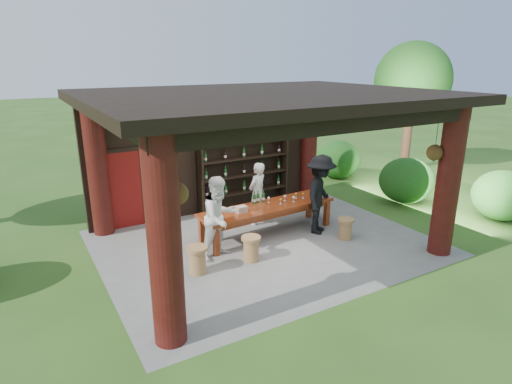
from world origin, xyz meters
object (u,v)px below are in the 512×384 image
tasting_table (268,210)px  host (257,194)px  guest_woman (220,217)px  stool_near_right (345,228)px  napkin_basket (241,209)px  wine_shelf (244,167)px  guest_man (320,195)px  stool_near_left (251,248)px  stool_far_left (197,259)px

tasting_table → host: size_ratio=2.16×
host → guest_woman: (-1.69, -1.28, 0.09)m
stool_near_right → napkin_basket: 2.56m
tasting_table → napkin_basket: (-0.78, -0.08, 0.19)m
stool_near_right → guest_woman: bearing=167.7°
wine_shelf → guest_woman: wine_shelf is taller
wine_shelf → stool_near_right: (1.01, -3.23, -0.94)m
guest_man → guest_woman: bearing=141.4°
wine_shelf → napkin_basket: wine_shelf is taller
guest_woman → guest_man: guest_man is taller
stool_near_left → guest_man: size_ratio=0.28×
tasting_table → host: bearing=79.0°
guest_woman → host: bearing=22.1°
stool_near_right → tasting_table: bearing=141.3°
wine_shelf → guest_man: bearing=-74.4°
guest_woman → tasting_table: bearing=3.8°
stool_near_right → stool_far_left: (-3.75, 0.18, 0.03)m
tasting_table → stool_near_left: tasting_table is taller
napkin_basket → guest_man: bearing=-13.0°
stool_far_left → host: 3.04m
wine_shelf → stool_near_left: 3.58m
stool_far_left → guest_woman: guest_woman is taller
stool_near_left → guest_woman: guest_woman is taller
tasting_table → napkin_basket: bearing=-174.1°
napkin_basket → host: bearing=42.2°
tasting_table → host: host is taller
host → napkin_basket: bearing=18.9°
host → guest_man: size_ratio=0.83×
tasting_table → stool_near_right: (1.47, -1.18, -0.36)m
wine_shelf → stool_near_left: wine_shelf is taller
tasting_table → host: (0.15, 0.76, 0.19)m
stool_far_left → guest_woman: (0.74, 0.47, 0.60)m
stool_far_left → guest_man: (3.46, 0.47, 0.68)m
stool_near_left → guest_woman: size_ratio=0.30×
wine_shelf → tasting_table: wine_shelf is taller
stool_near_right → guest_woman: 3.15m
stool_near_left → guest_woman: bearing=131.8°
napkin_basket → stool_near_left: bearing=-106.6°
tasting_table → stool_far_left: size_ratio=6.19×
stool_far_left → guest_man: guest_man is taller
stool_near_right → wine_shelf: bearing=107.4°
stool_near_left → host: 2.25m
stool_far_left → host: (2.43, 1.76, 0.52)m
wine_shelf → napkin_basket: size_ratio=10.63×
napkin_basket → guest_woman: bearing=-149.8°
napkin_basket → wine_shelf: bearing=59.8°
wine_shelf → stool_far_left: (-2.74, -3.04, -0.91)m
tasting_table → wine_shelf: bearing=77.2°
tasting_table → stool_far_left: bearing=-156.4°
wine_shelf → stool_near_right: wine_shelf is taller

